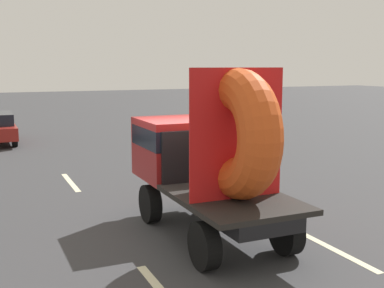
% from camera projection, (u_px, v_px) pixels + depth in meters
% --- Properties ---
extents(ground_plane, '(120.00, 120.00, 0.00)m').
position_uv_depth(ground_plane, '(188.00, 225.00, 10.88)').
color(ground_plane, '#38383A').
extents(flatbed_truck, '(2.02, 4.61, 3.49)m').
position_uv_depth(flatbed_truck, '(207.00, 153.00, 10.14)').
color(flatbed_truck, black).
rests_on(flatbed_truck, ground_plane).
extents(lane_dash_left_far, '(0.16, 2.50, 0.01)m').
position_uv_depth(lane_dash_left_far, '(71.00, 182.00, 14.87)').
color(lane_dash_left_far, beige).
rests_on(lane_dash_left_far, ground_plane).
extents(lane_dash_right_near, '(0.16, 2.19, 0.01)m').
position_uv_depth(lane_dash_right_near, '(338.00, 252.00, 9.33)').
color(lane_dash_right_near, beige).
rests_on(lane_dash_right_near, ground_plane).
extents(lane_dash_right_far, '(0.16, 2.17, 0.01)m').
position_uv_depth(lane_dash_right_far, '(176.00, 169.00, 16.75)').
color(lane_dash_right_far, beige).
rests_on(lane_dash_right_far, ground_plane).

